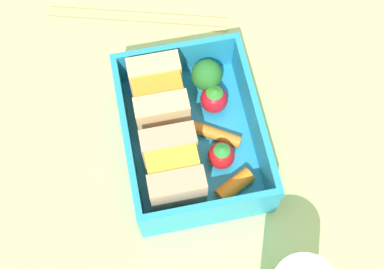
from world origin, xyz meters
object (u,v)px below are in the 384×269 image
Objects in this scene: strawberry_far_left at (221,155)px; strawberry_left at (214,99)px; carrot_stick_far_left at (234,186)px; carrot_stick_left at (215,136)px; sandwich_center_left at (159,98)px; broccoli_floret at (207,76)px; chopstick_pair at (138,17)px; sandwich_left at (173,170)px.

strawberry_left reaches higher than strawberry_far_left.
carrot_stick_left is (5.51, 0.66, -0.19)cm from carrot_stick_far_left.
sandwich_center_left is at bearing 36.99° from strawberry_far_left.
carrot_stick_far_left reaches higher than carrot_stick_left.
strawberry_left is (-0.40, -5.49, -1.51)cm from sandwich_center_left.
strawberry_far_left is 6.09cm from strawberry_left.
chopstick_pair is at bearing 27.76° from broccoli_floret.
strawberry_left is (9.11, 0.02, 0.74)cm from carrot_stick_far_left.
strawberry_far_left is (3.05, 0.64, 0.66)cm from carrot_stick_far_left.
sandwich_center_left reaches higher than chopstick_pair.
sandwich_left is 6.50cm from carrot_stick_left.
broccoli_floret reaches higher than strawberry_far_left.
sandwich_left reaches higher than broccoli_floret.
strawberry_far_left is 0.16× the size of chopstick_pair.
sandwich_center_left is at bearing -177.96° from chopstick_pair.
carrot_stick_far_left is 0.70× the size of carrot_stick_left.
sandwich_left is 20.58cm from chopstick_pair.
strawberry_far_left is (1.12, -4.87, -1.60)cm from sandwich_left.
strawberry_left reaches higher than chopstick_pair.
chopstick_pair is (20.20, 0.45, -3.90)cm from sandwich_left.
carrot_stick_far_left is (-1.92, -5.51, -2.25)cm from sandwich_left.
strawberry_far_left is 0.61× the size of carrot_stick_left.
broccoli_floret reaches higher than chopstick_pair.
sandwich_center_left reaches higher than carrot_stick_left.
broccoli_floret is 12.54cm from chopstick_pair.
carrot_stick_left is at bearing 169.94° from strawberry_left.
sandwich_center_left is 13.21cm from chopstick_pair.
sandwich_center_left is at bearing 110.04° from broccoli_floret.
strawberry_far_left is 2.60cm from carrot_stick_left.
sandwich_left is 0.32× the size of chopstick_pair.
carrot_stick_left is 1.56× the size of strawberry_left.
strawberry_left is 0.17× the size of chopstick_pair.
sandwich_left is 1.00× the size of sandwich_center_left.
sandwich_center_left is at bearing 85.79° from strawberry_left.
chopstick_pair is (12.61, 0.45, -3.90)cm from sandwich_center_left.
broccoli_floret is at bearing -3.33° from carrot_stick_left.
carrot_stick_far_left is 22.97cm from chopstick_pair.
strawberry_far_left is at bearing 177.81° from broccoli_floret.
carrot_stick_far_left is (-9.51, -5.51, -2.25)cm from sandwich_center_left.
sandwich_left is at bearing 151.31° from broccoli_floret.
strawberry_far_left reaches higher than chopstick_pair.
sandwich_center_left is 0.32× the size of chopstick_pair.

